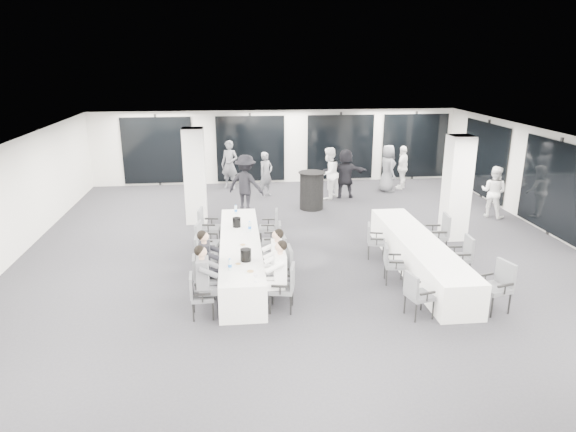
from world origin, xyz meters
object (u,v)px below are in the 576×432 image
banquet_table_side (419,255)px  chair_main_left_far (207,225)px  chair_main_right_near (286,285)px  standing_guest_a (266,171)px  chair_side_right_near (499,283)px  standing_guest_d (403,164)px  chair_main_left_second (201,274)px  standing_guest_c (246,180)px  standing_guest_h (494,188)px  standing_guest_b (329,170)px  chair_side_left_far (373,239)px  chair_side_right_mid (462,254)px  chair_side_left_near (416,292)px  chair_main_right_mid (278,253)px  ice_bucket_near (246,255)px  standing_guest_e (388,165)px  standing_guest_f (345,170)px  chair_main_left_near (198,293)px  chair_main_right_far (271,225)px  chair_main_right_second (283,268)px  banquet_table_main (241,256)px  ice_bucket_far (237,222)px  cocktail_table (312,190)px  chair_main_left_fourth (205,240)px  chair_main_right_fourth (274,239)px  standing_guest_g (230,162)px  chair_side_right_far (439,232)px

banquet_table_side → chair_main_left_far: bearing=156.4°
chair_main_right_near → standing_guest_a: size_ratio=0.53×
chair_side_right_near → standing_guest_d: (1.24, 9.59, 0.34)m
chair_main_right_near → standing_guest_a: standing_guest_a is taller
chair_main_left_second → standing_guest_a: standing_guest_a is taller
standing_guest_c → standing_guest_h: standing_guest_c is taller
standing_guest_b → standing_guest_d: (2.99, 1.11, -0.10)m
chair_side_left_far → standing_guest_a: bearing=-145.6°
banquet_table_side → chair_side_right_mid: (0.83, -0.43, 0.16)m
chair_side_left_near → standing_guest_h: (4.53, 5.94, 0.39)m
chair_main_right_mid → ice_bucket_near: 1.22m
standing_guest_e → standing_guest_f: 1.84m
chair_main_left_near → standing_guest_e: bearing=142.4°
chair_main_right_mid → chair_main_right_far: (0.00, 1.98, 0.01)m
standing_guest_b → standing_guest_f: size_ratio=1.04×
chair_main_right_second → standing_guest_e: bearing=-32.0°
chair_side_left_far → standing_guest_f: 5.68m
banquet_table_main → standing_guest_a: size_ratio=2.82×
chair_main_left_second → standing_guest_f: size_ratio=0.45×
ice_bucket_near → ice_bucket_far: 2.23m
cocktail_table → standing_guest_h: (5.39, -1.46, 0.29)m
chair_side_right_near → standing_guest_b: bearing=-3.2°
banquet_table_main → standing_guest_e: 8.73m
chair_main_right_far → chair_main_right_near: bearing=-173.8°
banquet_table_side → chair_main_left_fourth: chair_main_left_fourth is taller
standing_guest_c → standing_guest_d: 6.37m
chair_main_left_far → standing_guest_c: size_ratio=0.49×
chair_main_right_mid → chair_main_left_second: bearing=114.9°
standing_guest_f → chair_side_left_far: bearing=86.6°
cocktail_table → chair_main_left_fourth: size_ratio=1.23×
cocktail_table → standing_guest_a: standing_guest_a is taller
chair_side_left_far → standing_guest_b: (-0.09, 5.54, 0.52)m
chair_side_left_far → standing_guest_c: bearing=-130.1°
chair_main_left_far → chair_side_right_mid: (5.74, -2.57, -0.04)m
chair_main_left_second → chair_main_right_near: chair_main_right_near is taller
chair_main_right_mid → banquet_table_side: bearing=-95.3°
chair_side_left_near → chair_side_right_mid: 2.39m
chair_main_left_far → chair_side_left_near: (4.08, -4.28, -0.07)m
chair_main_left_fourth → standing_guest_d: bearing=144.7°
standing_guest_b → ice_bucket_far: 5.99m
chair_main_right_fourth → chair_side_right_mid: size_ratio=0.97×
chair_side_left_far → standing_guest_f: standing_guest_f is taller
banquet_table_side → chair_main_left_fourth: (-4.90, 1.01, 0.19)m
chair_side_left_near → standing_guest_g: size_ratio=0.44×
standing_guest_a → standing_guest_c: (-0.76, -1.95, 0.16)m
standing_guest_g → chair_main_left_far: bearing=-68.8°
banquet_table_side → ice_bucket_near: size_ratio=19.67×
chair_main_right_near → standing_guest_b: standing_guest_b is taller
cocktail_table → chair_main_right_far: (-1.55, -3.21, -0.07)m
chair_side_left_near → chair_side_right_far: size_ratio=0.86×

